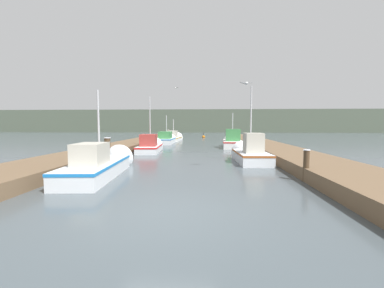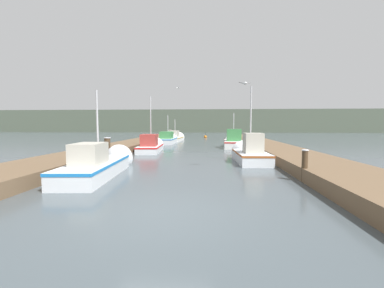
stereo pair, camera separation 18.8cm
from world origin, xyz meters
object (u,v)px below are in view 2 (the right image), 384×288
object	(u,v)px
fishing_boat_4	(168,139)
fishing_boat_5	(176,138)
mooring_piling_2	(108,150)
fishing_boat_0	(101,164)
fishing_boat_1	(249,153)
channel_buoy	(205,137)
fishing_boat_3	(233,142)
seagull_lead	(177,88)
seagull_1	(245,83)
mooring_piling_1	(170,134)
mooring_piling_0	(305,166)
fishing_boat_2	(151,146)

from	to	relation	value
fishing_boat_4	fishing_boat_5	world-z (taller)	fishing_boat_4
fishing_boat_5	mooring_piling_2	xyz separation A→B (m)	(-1.22, -18.79, 0.31)
fishing_boat_0	fishing_boat_1	bearing A→B (deg)	27.30
channel_buoy	mooring_piling_2	bearing A→B (deg)	-100.57
fishing_boat_1	fishing_boat_4	size ratio (longest dim) A/B	0.84
fishing_boat_3	seagull_lead	bearing A→B (deg)	158.73
seagull_1	fishing_boat_1	bearing A→B (deg)	-113.71
seagull_lead	fishing_boat_3	bearing A→B (deg)	-173.36
mooring_piling_2	channel_buoy	distance (m)	26.68
fishing_boat_1	seagull_lead	distance (m)	13.95
seagull_lead	mooring_piling_1	bearing A→B (deg)	-46.47
channel_buoy	seagull_lead	world-z (taller)	seagull_lead
mooring_piling_1	seagull_lead	size ratio (longest dim) A/B	2.49
mooring_piling_0	seagull_lead	size ratio (longest dim) A/B	2.20
mooring_piling_2	fishing_boat_2	bearing A→B (deg)	78.99
mooring_piling_2	seagull_1	world-z (taller)	seagull_1
mooring_piling_2	channel_buoy	size ratio (longest dim) A/B	1.40
mooring_piling_0	seagull_lead	distance (m)	18.86
fishing_boat_5	fishing_boat_1	bearing A→B (deg)	-66.86
mooring_piling_0	seagull_lead	world-z (taller)	seagull_lead
seagull_lead	fishing_boat_1	bearing A→B (deg)	146.66
mooring_piling_1	fishing_boat_4	bearing A→B (deg)	-82.42
fishing_boat_2	seagull_1	size ratio (longest dim) A/B	9.02
fishing_boat_2	fishing_boat_3	size ratio (longest dim) A/B	0.90
fishing_boat_5	fishing_boat_4	bearing A→B (deg)	-89.54
mooring_piling_2	fishing_boat_3	bearing A→B (deg)	52.07
fishing_boat_0	fishing_boat_4	distance (m)	17.67
channel_buoy	seagull_1	xyz separation A→B (m)	(2.26, -28.75, 3.68)
fishing_boat_1	mooring_piling_1	distance (m)	24.04
fishing_boat_1	fishing_boat_3	distance (m)	9.13
fishing_boat_2	fishing_boat_5	xyz separation A→B (m)	(0.10, 13.05, -0.04)
fishing_boat_2	channel_buoy	bearing A→B (deg)	75.08
fishing_boat_2	channel_buoy	world-z (taller)	fishing_boat_2
fishing_boat_1	channel_buoy	world-z (taller)	fishing_boat_1
fishing_boat_0	fishing_boat_4	size ratio (longest dim) A/B	1.09
fishing_boat_2	seagull_lead	world-z (taller)	seagull_lead
seagull_lead	seagull_1	world-z (taller)	seagull_lead
fishing_boat_2	mooring_piling_1	bearing A→B (deg)	89.74
mooring_piling_2	channel_buoy	xyz separation A→B (m)	(4.89, 26.22, -0.54)
fishing_boat_4	seagull_lead	distance (m)	5.77
mooring_piling_1	seagull_lead	world-z (taller)	seagull_lead
fishing_boat_0	mooring_piling_0	bearing A→B (deg)	-11.68
mooring_piling_2	seagull_lead	size ratio (longest dim) A/B	2.54
seagull_1	mooring_piling_0	bearing A→B (deg)	125.03
fishing_boat_3	mooring_piling_1	bearing A→B (deg)	123.55
seagull_lead	mooring_piling_2	bearing A→B (deg)	110.57
fishing_boat_0	mooring_piling_2	distance (m)	3.57
mooring_piling_1	seagull_1	distance (m)	27.23
fishing_boat_5	seagull_1	bearing A→B (deg)	-71.68
fishing_boat_4	channel_buoy	xyz separation A→B (m)	(3.86, 11.94, -0.30)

